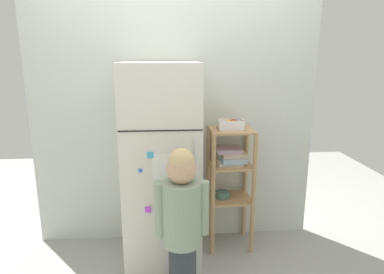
% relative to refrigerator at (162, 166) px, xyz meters
% --- Properties ---
extents(ground_plane, '(6.00, 6.00, 0.00)m').
position_rel_refrigerator_xyz_m(ground_plane, '(0.12, -0.02, -0.81)').
color(ground_plane, '#999993').
extents(kitchen_wall_back, '(2.49, 0.03, 2.12)m').
position_rel_refrigerator_xyz_m(kitchen_wall_back, '(0.12, 0.36, 0.25)').
color(kitchen_wall_back, silver).
rests_on(kitchen_wall_back, ground).
extents(refrigerator, '(0.58, 0.69, 1.62)m').
position_rel_refrigerator_xyz_m(refrigerator, '(0.00, 0.00, 0.00)').
color(refrigerator, silver).
rests_on(refrigerator, ground).
extents(child_standing, '(0.36, 0.26, 1.11)m').
position_rel_refrigerator_xyz_m(child_standing, '(0.13, -0.54, -0.14)').
color(child_standing, '#373D43').
rests_on(child_standing, ground).
extents(pantry_shelf_unit, '(0.38, 0.33, 1.07)m').
position_rel_refrigerator_xyz_m(pantry_shelf_unit, '(0.58, 0.16, -0.12)').
color(pantry_shelf_unit, tan).
rests_on(pantry_shelf_unit, ground).
extents(fruit_bin, '(0.21, 0.15, 0.08)m').
position_rel_refrigerator_xyz_m(fruit_bin, '(0.59, 0.17, 0.29)').
color(fruit_bin, white).
rests_on(fruit_bin, pantry_shelf_unit).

